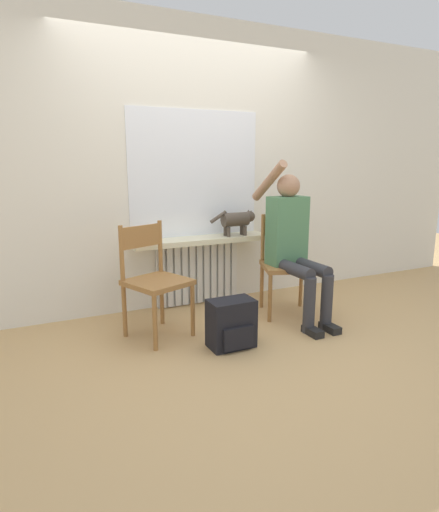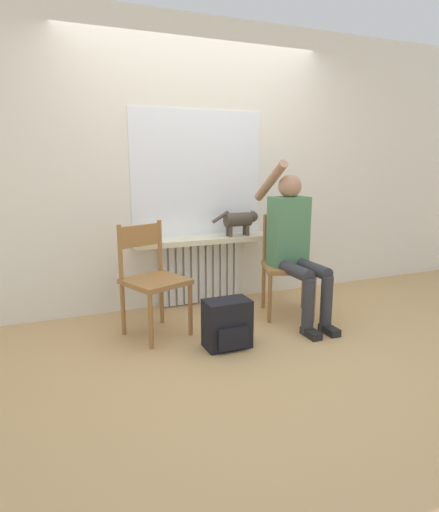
% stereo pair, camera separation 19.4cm
% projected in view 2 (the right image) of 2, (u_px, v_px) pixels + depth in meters
% --- Properties ---
extents(ground_plane, '(12.00, 12.00, 0.00)m').
position_uv_depth(ground_plane, '(252.00, 346.00, 3.31)').
color(ground_plane, tan).
extents(wall_with_window, '(7.00, 0.06, 2.70)m').
position_uv_depth(wall_with_window, '(197.00, 167.00, 4.13)').
color(wall_with_window, white).
rests_on(wall_with_window, ground_plane).
extents(radiator, '(0.85, 0.08, 0.64)m').
position_uv_depth(radiator, '(200.00, 272.00, 4.28)').
color(radiator, silver).
rests_on(radiator, ground_plane).
extents(windowsill, '(1.37, 0.29, 0.05)m').
position_uv_depth(windowsill, '(204.00, 240.00, 4.12)').
color(windowsill, beige).
rests_on(windowsill, radiator).
extents(window_glass, '(1.31, 0.01, 1.19)m').
position_uv_depth(window_glass, '(198.00, 174.00, 4.11)').
color(window_glass, white).
rests_on(window_glass, windowsill).
extents(chair_left, '(0.57, 0.57, 0.92)m').
position_uv_depth(chair_left, '(152.00, 277.00, 3.46)').
color(chair_left, '#9E6B38').
rests_on(chair_left, ground_plane).
extents(chair_right, '(0.57, 0.57, 0.92)m').
position_uv_depth(chair_right, '(287.00, 264.00, 3.93)').
color(chair_right, '#9E6B38').
rests_on(chair_right, ground_plane).
extents(person, '(0.36, 1.03, 1.42)m').
position_uv_depth(person, '(294.00, 240.00, 3.77)').
color(person, '#333338').
rests_on(person, ground_plane).
extents(cat, '(0.48, 0.13, 0.25)m').
position_uv_depth(cat, '(240.00, 220.00, 4.17)').
color(cat, '#4C4238').
rests_on(cat, windowsill).
extents(backpack, '(0.35, 0.24, 0.38)m').
position_uv_depth(backpack, '(227.00, 324.00, 3.26)').
color(backpack, black).
rests_on(backpack, ground_plane).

